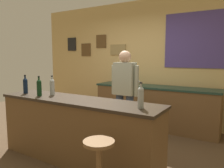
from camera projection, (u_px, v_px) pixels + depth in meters
ground_plane at (94, 151)px, 3.55m from camera, size 10.00×10.00×0.00m
back_wall at (145, 61)px, 5.08m from camera, size 6.00×0.09×2.80m
bar_counter at (77, 130)px, 3.16m from camera, size 2.55×0.60×0.92m
side_counter at (154, 107)px, 4.68m from camera, size 2.64×0.56×0.90m
bartender at (125, 90)px, 3.80m from camera, size 0.52×0.21×1.62m
bar_stool at (99, 162)px, 2.21m from camera, size 0.32×0.32×0.68m
wine_bottle_a at (25, 85)px, 3.56m from camera, size 0.07×0.07×0.31m
wine_bottle_b at (39, 87)px, 3.34m from camera, size 0.07×0.07×0.31m
wine_bottle_c at (52, 86)px, 3.42m from camera, size 0.07×0.07×0.31m
wine_bottle_d at (141, 97)px, 2.53m from camera, size 0.07×0.07×0.31m
wine_glass_a at (119, 78)px, 5.18m from camera, size 0.07×0.07×0.16m
wine_glass_b at (130, 80)px, 4.90m from camera, size 0.07×0.07×0.16m
wine_glass_c at (138, 80)px, 4.72m from camera, size 0.07×0.07×0.16m
coffee_mug at (123, 82)px, 4.97m from camera, size 0.12×0.08×0.09m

